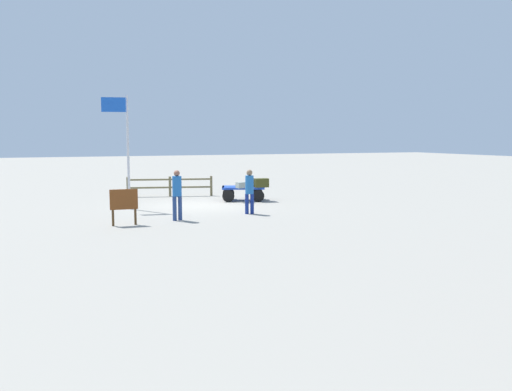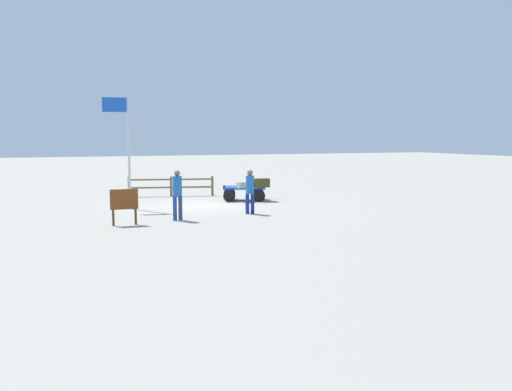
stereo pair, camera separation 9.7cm
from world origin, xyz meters
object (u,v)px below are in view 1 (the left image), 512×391
suitcase_olive (241,185)px  suitcase_navy (252,183)px  suitcase_maroon (261,183)px  signboard (124,202)px  luggage_cart (243,190)px  worker_lead (249,189)px  suitcase_grey (261,183)px  flagpole (124,140)px  worker_trailing (177,192)px

suitcase_olive → suitcase_navy: suitcase_navy is taller
suitcase_maroon → signboard: (6.76, 4.33, -0.07)m
luggage_cart → worker_lead: 4.32m
suitcase_grey → suitcase_olive: suitcase_grey is taller
suitcase_olive → suitcase_navy: 0.79m
suitcase_olive → flagpole: flagpole is taller
suitcase_grey → suitcase_maroon: size_ratio=0.86×
suitcase_maroon → suitcase_olive: bearing=-0.2°
luggage_cart → flagpole: size_ratio=0.48×
luggage_cart → worker_trailing: 6.27m
suitcase_navy → suitcase_maroon: size_ratio=0.77×
worker_lead → worker_trailing: worker_trailing is taller
luggage_cart → suitcase_navy: suitcase_navy is taller
worker_trailing → suitcase_maroon: bearing=-140.8°
luggage_cart → suitcase_navy: 0.55m
suitcase_olive → signboard: 7.24m
suitcase_olive → suitcase_maroon: size_ratio=0.73×
suitcase_olive → flagpole: size_ratio=0.11×
suitcase_grey → flagpole: size_ratio=0.13×
luggage_cart → suitcase_olive: (0.30, 0.64, 0.31)m
suitcase_grey → suitcase_navy: 0.46m
suitcase_maroon → worker_lead: worker_lead is taller
suitcase_navy → worker_trailing: size_ratio=0.29×
worker_lead → signboard: worker_lead is taller
worker_trailing → flagpole: flagpole is taller
flagpole → suitcase_grey: bearing=-175.6°
suitcase_maroon → flagpole: 6.42m
signboard → flagpole: bearing=-99.2°
suitcase_navy → worker_trailing: bearing=43.8°
suitcase_maroon → suitcase_navy: bearing=-54.8°
signboard → luggage_cart: bearing=-140.7°
suitcase_grey → worker_lead: worker_lead is taller
suitcase_olive → worker_trailing: size_ratio=0.28×
worker_trailing → signboard: worker_trailing is taller
suitcase_grey → worker_lead: 4.10m
luggage_cart → worker_trailing: worker_trailing is taller
luggage_cart → flagpole: bearing=10.4°
worker_lead → signboard: bearing=10.3°
suitcase_grey → suitcase_navy: suitcase_grey is taller
flagpole → signboard: size_ratio=3.79×
suitcase_grey → worker_trailing: bearing=39.7°
suitcase_olive → worker_lead: size_ratio=0.29×
luggage_cart → suitcase_olive: bearing=65.1°
luggage_cart → suitcase_navy: size_ratio=4.24×
suitcase_olive → signboard: (5.79, 4.34, -0.00)m
suitcase_navy → flagpole: 6.19m
suitcase_maroon → worker_trailing: size_ratio=0.38×
flagpole → signboard: bearing=80.8°
signboard → suitcase_navy: bearing=-143.6°
suitcase_grey → suitcase_maroon: suitcase_maroon is taller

